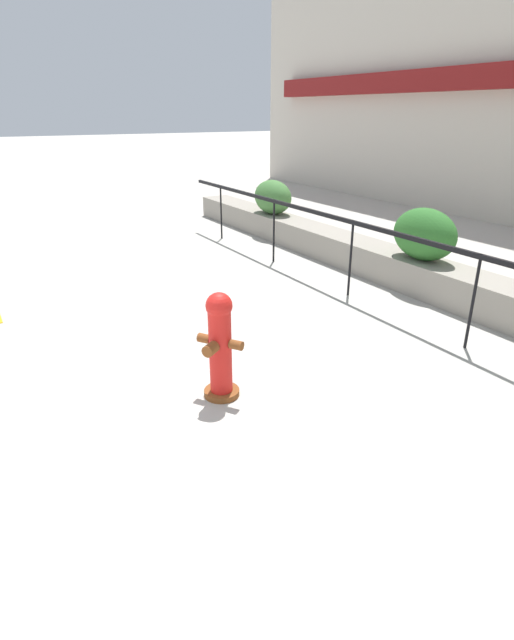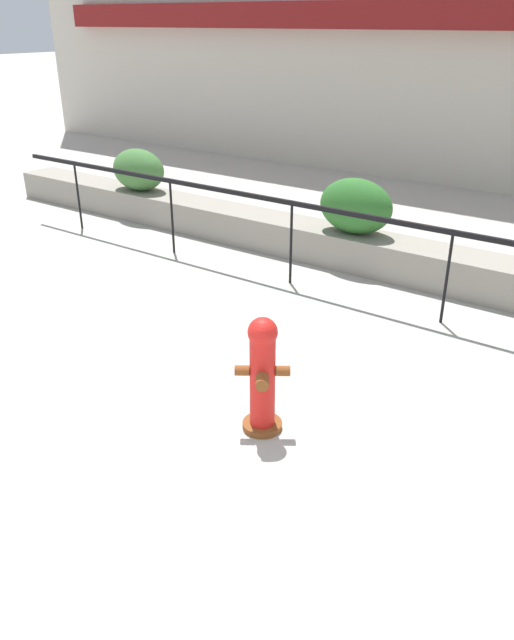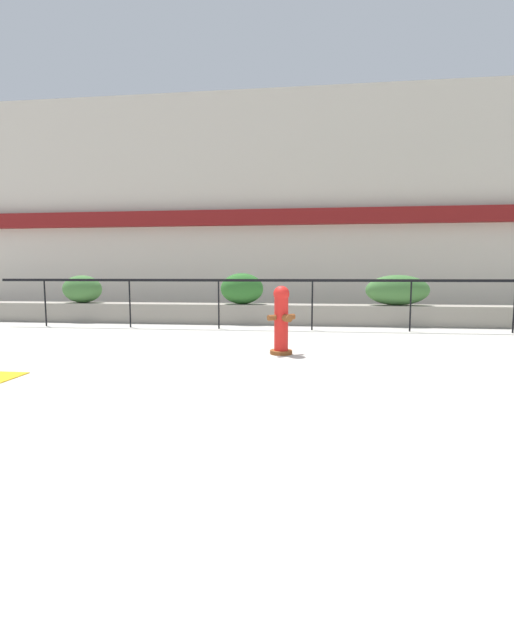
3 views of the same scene
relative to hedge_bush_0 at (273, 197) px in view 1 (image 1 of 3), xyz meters
name	(u,v)px [view 1 (image 1 of 3)]	position (x,y,z in m)	size (l,w,h in m)	color
ground_plane	(23,496)	(6.07, -6.00, -0.86)	(120.00, 120.00, 0.00)	#B2ADA3
fence_railing_segment	(479,266)	(6.07, -1.10, 0.15)	(15.00, 0.05, 1.15)	black
hedge_bush_0	(273,197)	(0.00, 0.00, 0.00)	(1.07, 0.69, 0.73)	#427538
hedge_bush_1	(424,234)	(4.30, 0.00, 0.03)	(1.09, 0.67, 0.78)	#2D6B28
fire_hydrant	(220,345)	(5.56, -4.10, -0.31)	(0.49, 0.49, 1.08)	brown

